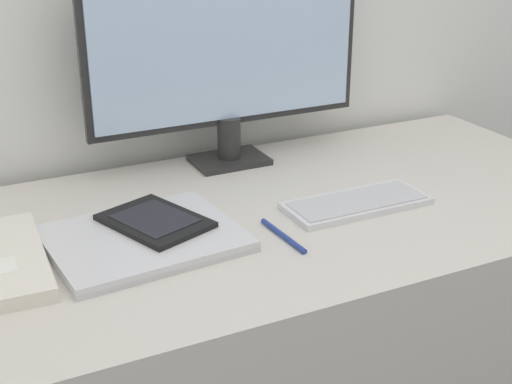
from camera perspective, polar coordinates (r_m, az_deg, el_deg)
desk at (r=1.46m, az=0.12°, el=-14.43°), size 1.42×0.65×0.71m
monitor at (r=1.44m, az=-2.32°, el=11.03°), size 0.59×0.11×0.41m
keyboard at (r=1.30m, az=8.05°, el=-0.88°), size 0.27×0.11×0.01m
laptop at (r=1.17m, az=-8.98°, el=-3.71°), size 0.32×0.26×0.02m
ereader at (r=1.20m, az=-8.09°, el=-2.29°), size 0.18×0.21×0.01m
pen at (r=1.18m, az=2.18°, el=-3.50°), size 0.02×0.13×0.01m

